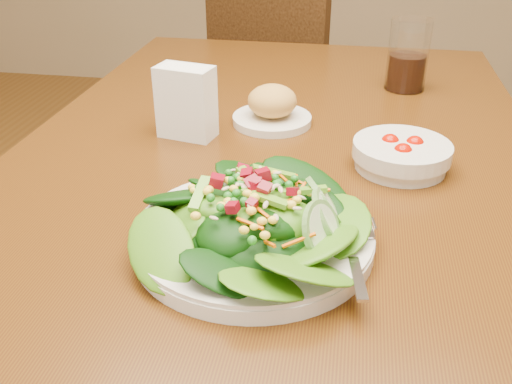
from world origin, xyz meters
TOP-DOWN VIEW (x-y plane):
  - dining_table at (0.00, 0.00)m, footprint 0.90×1.40m
  - chair_far at (-0.11, 1.04)m, footprint 0.62×0.62m
  - salad_plate at (0.02, -0.29)m, footprint 0.30×0.30m
  - bread_plate at (-0.03, 0.11)m, footprint 0.15×0.15m
  - tomato_bowl at (0.20, -0.04)m, footprint 0.15×0.15m
  - drinking_glass at (0.23, 0.36)m, footprint 0.09×0.09m
  - napkin_holder at (-0.17, 0.03)m, footprint 0.11×0.07m

SIDE VIEW (x-z plane):
  - chair_far at x=-0.11m, z-range 0.03..1.04m
  - dining_table at x=0.00m, z-range 0.27..1.02m
  - tomato_bowl at x=0.20m, z-range 0.75..0.80m
  - bread_plate at x=-0.03m, z-range 0.74..0.82m
  - salad_plate at x=0.02m, z-range 0.74..0.83m
  - drinking_glass at x=0.23m, z-range 0.74..0.89m
  - napkin_holder at x=-0.17m, z-range 0.75..0.88m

